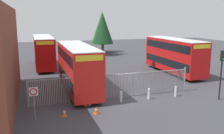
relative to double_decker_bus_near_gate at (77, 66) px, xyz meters
name	(u,v)px	position (x,y,z in m)	size (l,w,h in m)	color
ground_plane	(102,77)	(3.69, 4.43, -2.42)	(100.00, 100.00, 0.00)	#3D3D42
palisade_fence	(114,85)	(2.55, -3.57, -1.24)	(14.55, 0.14, 2.35)	gray
double_decker_bus_near_gate	(77,66)	(0.00, 0.00, 0.00)	(2.54, 10.81, 4.42)	red
double_decker_bus_behind_fence_left	(174,54)	(13.14, 3.90, 0.00)	(2.54, 10.81, 4.42)	red
double_decker_bus_behind_fence_right	(44,50)	(-2.49, 13.17, 0.00)	(2.54, 10.81, 4.42)	#B70C0C
bollard_near_left	(89,99)	(0.10, -4.61, -1.95)	(0.20, 0.20, 0.95)	silver
bollard_center_front	(121,97)	(2.79, -4.73, -1.95)	(0.20, 0.20, 0.95)	silver
bollard_near_right	(149,94)	(5.36, -4.76, -1.95)	(0.20, 0.20, 0.95)	silver
bollard_far_right	(176,91)	(8.01, -4.82, -1.95)	(0.20, 0.20, 0.95)	silver
traffic_cone_by_gate	(64,112)	(-2.15, -6.35, -2.13)	(0.34, 0.34, 0.59)	orange
traffic_cone_mid_forecourt	(96,110)	(0.14, -6.64, -2.13)	(0.34, 0.34, 0.59)	orange
traffic_cone_near_kerb	(85,102)	(-0.25, -4.71, -2.13)	(0.34, 0.34, 0.59)	orange
speed_limit_sign_post	(34,95)	(-4.18, -6.37, -0.65)	(0.60, 0.14, 2.40)	slate
traffic_light_kerbside	(222,66)	(11.13, -6.76, 0.56)	(0.28, 0.33, 4.30)	black
tree_tall_back	(102,28)	(9.92, 25.88, 2.61)	(4.53, 4.53, 8.28)	#4C3823
tree_short_side	(103,29)	(8.91, 21.85, 2.62)	(3.93, 3.93, 7.87)	#4C3823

